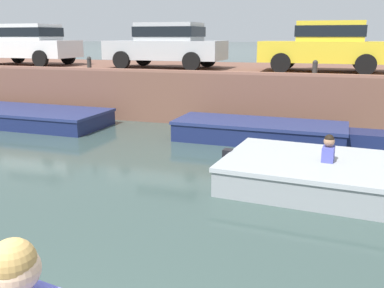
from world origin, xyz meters
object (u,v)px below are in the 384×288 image
car_leftmost_white (28,43)px  car_left_inner_silver (167,43)px  boat_moored_west_navy (17,116)px  mooring_bollard_west (89,63)px  boat_moored_central_navy (267,132)px  car_centre_yellow (326,44)px  mooring_bollard_mid (315,67)px

car_leftmost_white → car_left_inner_silver: (5.75, -0.00, 0.00)m
boat_moored_west_navy → mooring_bollard_west: size_ratio=14.30×
car_left_inner_silver → boat_moored_central_navy: bearing=-40.3°
boat_moored_central_navy → car_left_inner_silver: bearing=139.7°
car_left_inner_silver → mooring_bollard_west: size_ratio=9.33×
car_left_inner_silver → car_centre_yellow: size_ratio=1.06×
car_leftmost_white → car_left_inner_silver: size_ratio=0.97×
boat_moored_west_navy → mooring_bollard_west: 2.85m
car_left_inner_silver → boat_moored_west_navy: bearing=-138.1°
boat_moored_central_navy → car_centre_yellow: car_centre_yellow is taller
car_centre_yellow → mooring_bollard_west: (-7.44, -1.64, -0.61)m
car_leftmost_white → mooring_bollard_west: 4.01m
boat_moored_west_navy → mooring_bollard_west: mooring_bollard_west is taller
boat_moored_west_navy → car_leftmost_white: (-1.99, 3.38, 2.19)m
mooring_bollard_west → boat_moored_central_navy: bearing=-16.2°
car_centre_yellow → mooring_bollard_mid: (-0.24, -1.64, -0.61)m
car_leftmost_white → car_centre_yellow: size_ratio=1.03×
car_leftmost_white → mooring_bollard_west: car_leftmost_white is taller
mooring_bollard_mid → boat_moored_central_navy: bearing=-119.8°
car_centre_yellow → mooring_bollard_west: size_ratio=8.77×
boat_moored_west_navy → car_left_inner_silver: (3.76, 3.38, 2.19)m
boat_moored_central_navy → mooring_bollard_west: bearing=163.8°
car_leftmost_white → mooring_bollard_mid: car_leftmost_white is taller
car_left_inner_silver → mooring_bollard_mid: car_left_inner_silver is taller
car_left_inner_silver → mooring_bollard_mid: size_ratio=9.33×
car_leftmost_white → car_left_inner_silver: bearing=-0.0°
car_leftmost_white → car_centre_yellow: 11.05m
car_centre_yellow → mooring_bollard_mid: size_ratio=8.77×
car_leftmost_white → car_centre_yellow: same height
boat_moored_central_navy → mooring_bollard_west: 6.62m
boat_moored_west_navy → mooring_bollard_mid: (8.82, 1.74, 1.58)m
boat_moored_west_navy → car_centre_yellow: size_ratio=1.63×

